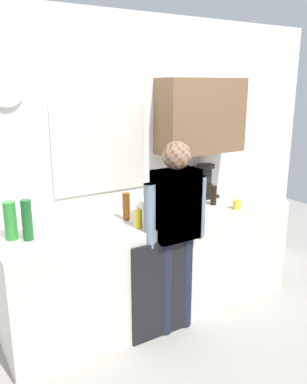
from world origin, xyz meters
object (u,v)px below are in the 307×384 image
(mixing_bowl, at_px, (151,204))
(storage_canister, at_px, (165,213))
(bottle_clear_soda, at_px, (10,221))
(person_at_sink, at_px, (176,223))
(bottle_green_wine, at_px, (27,220))
(cup_yellow_cup, at_px, (237,205))
(person_guest, at_px, (176,223))
(bottle_amber_beer, at_px, (126,206))
(coffee_maker, at_px, (204,182))
(bottle_dark_sauce, at_px, (214,195))
(cup_blue_mug, at_px, (164,209))
(dish_soap, at_px, (138,218))

(mixing_bowl, height_order, storage_canister, storage_canister)
(bottle_clear_soda, distance_m, person_at_sink, 1.24)
(bottle_green_wine, height_order, cup_yellow_cup, bottle_green_wine)
(mixing_bowl, distance_m, person_guest, 0.51)
(bottle_green_wine, height_order, bottle_amber_beer, bottle_green_wine)
(coffee_maker, relative_size, bottle_clear_soda, 1.18)
(bottle_dark_sauce, height_order, bottle_clear_soda, bottle_clear_soda)
(mixing_bowl, xyz_separation_m, person_guest, (-0.08, -0.51, -0.02))
(bottle_dark_sauce, relative_size, cup_blue_mug, 1.80)
(dish_soap, xyz_separation_m, person_guest, (0.27, -0.12, -0.06))
(cup_yellow_cup, bearing_deg, bottle_amber_beer, 165.01)
(coffee_maker, bearing_deg, person_at_sink, -142.35)
(bottle_clear_soda, distance_m, storage_canister, 1.17)
(bottle_dark_sauce, height_order, storage_canister, bottle_dark_sauce)
(coffee_maker, distance_m, dish_soap, 1.09)
(bottle_dark_sauce, distance_m, mixing_bowl, 0.59)
(cup_yellow_cup, bearing_deg, dish_soap, 177.12)
(bottle_green_wine, xyz_separation_m, bottle_clear_soda, (-0.10, 0.08, -0.01))
(bottle_green_wine, bearing_deg, dish_soap, -13.84)
(cup_yellow_cup, bearing_deg, person_at_sink, -174.32)
(cup_blue_mug, bearing_deg, cup_yellow_cup, -18.19)
(bottle_amber_beer, bearing_deg, coffee_maker, 12.80)
(dish_soap, bearing_deg, person_at_sink, -24.10)
(bottle_dark_sauce, relative_size, cup_yellow_cup, 2.12)
(bottle_clear_soda, distance_m, cup_blue_mug, 1.25)
(cup_yellow_cup, distance_m, cup_blue_mug, 0.67)
(cup_yellow_cup, xyz_separation_m, storage_canister, (-0.74, 0.03, 0.04))
(bottle_green_wine, xyz_separation_m, person_at_sink, (1.07, -0.32, -0.13))
(bottle_dark_sauce, relative_size, bottle_amber_beer, 0.78)
(storage_canister, bearing_deg, dish_soap, 175.66)
(coffee_maker, height_order, mixing_bowl, coffee_maker)
(bottle_dark_sauce, relative_size, person_guest, 0.11)
(cup_yellow_cup, height_order, person_guest, person_guest)
(bottle_dark_sauce, distance_m, storage_canister, 0.68)
(mixing_bowl, bearing_deg, bottle_dark_sauce, -21.95)
(bottle_dark_sauce, height_order, cup_blue_mug, bottle_dark_sauce)
(coffee_maker, xyz_separation_m, dish_soap, (-0.99, -0.44, -0.07))
(bottle_dark_sauce, xyz_separation_m, mixing_bowl, (-0.55, 0.22, -0.05))
(cup_yellow_cup, xyz_separation_m, person_at_sink, (-0.71, -0.07, -0.02))
(bottle_clear_soda, xyz_separation_m, bottle_amber_beer, (0.90, -0.06, -0.02))
(cup_yellow_cup, bearing_deg, cup_blue_mug, 161.81)
(bottle_amber_beer, relative_size, cup_blue_mug, 2.30)
(bottle_green_wine, bearing_deg, bottle_dark_sauce, -1.02)
(bottle_amber_beer, bearing_deg, mixing_bowl, 27.25)
(cup_blue_mug, height_order, mixing_bowl, cup_blue_mug)
(bottle_clear_soda, height_order, mixing_bowl, bottle_clear_soda)
(storage_canister, bearing_deg, bottle_green_wine, 168.31)
(storage_canister, distance_m, person_guest, 0.12)
(mixing_bowl, relative_size, dish_soap, 1.22)
(coffee_maker, height_order, person_at_sink, person_at_sink)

